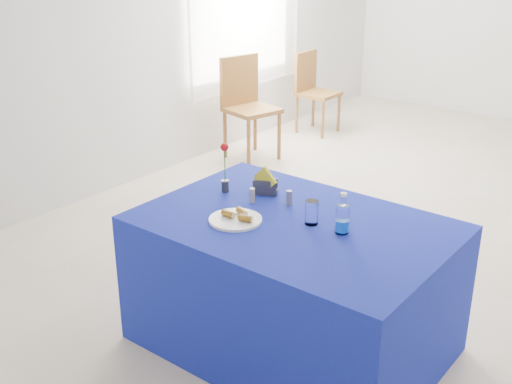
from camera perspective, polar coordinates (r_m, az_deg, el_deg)
floor at (r=5.34m, az=14.26°, el=-2.47°), size 7.00×7.00×0.00m
plate at (r=3.35m, az=-1.84°, el=-2.48°), size 0.28×0.28×0.01m
drinking_glass at (r=3.31m, az=4.97°, el=-1.82°), size 0.07×0.07×0.13m
salt_shaker at (r=3.56m, az=-0.33°, el=-0.31°), size 0.03×0.03×0.08m
pepper_shaker at (r=3.54m, az=2.96°, el=-0.52°), size 0.03×0.03×0.08m
blue_table at (r=3.53m, az=3.28°, el=-8.21°), size 1.60×1.10×0.76m
water_bottle at (r=3.23m, az=7.68°, el=-2.46°), size 0.07×0.07×0.21m
napkin_holder at (r=3.68m, az=0.82°, el=0.53°), size 0.16×0.11×0.17m
rose_vase at (r=3.69m, az=-2.79°, el=2.07°), size 0.05×0.05×0.30m
chair_win_a at (r=6.51m, az=-0.88°, el=8.17°), size 0.55×0.55×1.02m
chair_win_b at (r=7.42m, az=5.05°, el=9.34°), size 0.41×0.41×0.91m
banana_pieces at (r=3.35m, az=-1.56°, el=-2.03°), size 0.18×0.11×0.03m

